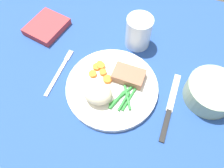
% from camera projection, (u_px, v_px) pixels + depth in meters
% --- Properties ---
extents(dining_table, '(1.20, 0.90, 0.02)m').
position_uv_depth(dining_table, '(123.00, 87.00, 0.62)').
color(dining_table, '#234793').
rests_on(dining_table, ground).
extents(dinner_plate, '(0.25, 0.25, 0.02)m').
position_uv_depth(dinner_plate, '(112.00, 87.00, 0.59)').
color(dinner_plate, white).
rests_on(dinner_plate, dining_table).
extents(meat_portion, '(0.09, 0.06, 0.02)m').
position_uv_depth(meat_portion, '(129.00, 75.00, 0.59)').
color(meat_portion, '#936047').
rests_on(meat_portion, dinner_plate).
extents(mashed_potatoes, '(0.08, 0.06, 0.05)m').
position_uv_depth(mashed_potatoes, '(98.00, 93.00, 0.55)').
color(mashed_potatoes, beige).
rests_on(mashed_potatoes, dinner_plate).
extents(carrot_slices, '(0.07, 0.06, 0.01)m').
position_uv_depth(carrot_slices, '(101.00, 71.00, 0.61)').
color(carrot_slices, orange).
rests_on(carrot_slices, dinner_plate).
extents(green_beans, '(0.06, 0.09, 0.01)m').
position_uv_depth(green_beans, '(123.00, 98.00, 0.56)').
color(green_beans, '#2D8C38').
rests_on(green_beans, dinner_plate).
extents(fork, '(0.01, 0.17, 0.00)m').
position_uv_depth(fork, '(59.00, 72.00, 0.63)').
color(fork, silver).
rests_on(fork, dining_table).
extents(knife, '(0.02, 0.20, 0.01)m').
position_uv_depth(knife, '(170.00, 108.00, 0.57)').
color(knife, black).
rests_on(knife, dining_table).
extents(water_glass, '(0.08, 0.08, 0.10)m').
position_uv_depth(water_glass, '(138.00, 34.00, 0.65)').
color(water_glass, silver).
rests_on(water_glass, dining_table).
extents(salad_bowl, '(0.13, 0.13, 0.06)m').
position_uv_depth(salad_bowl, '(212.00, 91.00, 0.56)').
color(salad_bowl, '#99B28C').
rests_on(salad_bowl, dining_table).
extents(napkin, '(0.13, 0.14, 0.02)m').
position_uv_depth(napkin, '(47.00, 26.00, 0.70)').
color(napkin, '#B2383D').
rests_on(napkin, dining_table).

